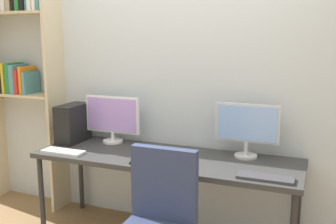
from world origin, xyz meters
TOP-DOWN VIEW (x-y plane):
  - wall_back at (0.00, 1.02)m, footprint 4.53×0.10m
  - desk at (0.00, 0.60)m, footprint 2.13×0.68m
  - bookshelf at (-1.64, 0.83)m, footprint 0.83×0.28m
  - monitor_left at (-0.60, 0.81)m, footprint 0.53×0.18m
  - monitor_right at (0.60, 0.81)m, footprint 0.50×0.18m
  - pc_tower at (-0.94, 0.70)m, footprint 0.17×0.34m
  - keyboard_left at (-0.81, 0.37)m, footprint 0.36×0.13m
  - keyboard_center at (0.00, 0.37)m, footprint 0.35×0.13m
  - keyboard_right at (0.81, 0.37)m, footprint 0.38×0.13m
  - computer_mouse at (0.27, 0.35)m, footprint 0.06×0.10m

SIDE VIEW (x-z plane):
  - desk at x=0.00m, z-range 0.32..1.06m
  - keyboard_left at x=-0.81m, z-range 0.74..0.76m
  - keyboard_center at x=0.00m, z-range 0.74..0.76m
  - keyboard_right at x=0.81m, z-range 0.74..0.76m
  - computer_mouse at x=0.27m, z-range 0.74..0.77m
  - pc_tower at x=-0.94m, z-range 0.74..1.08m
  - monitor_left at x=-0.60m, z-range 0.76..1.18m
  - monitor_right at x=0.60m, z-range 0.77..1.20m
  - wall_back at x=0.00m, z-range 0.00..2.60m
  - bookshelf at x=-1.64m, z-range 0.34..2.54m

